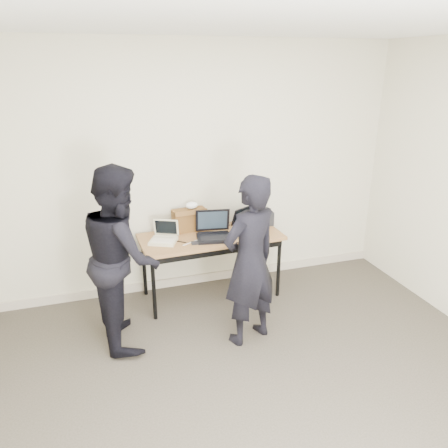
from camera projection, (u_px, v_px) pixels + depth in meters
name	position (u px, v px, depth m)	size (l,w,h in m)	color
room	(286.00, 252.00, 2.72)	(4.60, 4.60, 2.80)	#413B32
desk	(211.00, 241.00, 4.67)	(1.53, 0.71, 0.72)	olive
laptop_beige	(164.00, 238.00, 4.49)	(0.35, 0.34, 0.21)	beige
laptop_center	(214.00, 231.00, 4.59)	(0.42, 0.40, 0.28)	black
laptop_right	(248.00, 223.00, 4.88)	(0.39, 0.39, 0.22)	black
leather_satchel	(189.00, 219.00, 4.75)	(0.38, 0.21, 0.25)	brown
tissue	(192.00, 205.00, 4.71)	(0.13, 0.10, 0.08)	white
equipment_box	(260.00, 217.00, 4.97)	(0.27, 0.23, 0.16)	black
power_brick	(195.00, 243.00, 4.43)	(0.07, 0.04, 0.03)	black
cables	(215.00, 235.00, 4.66)	(1.16, 0.43, 0.01)	black
person_typist	(250.00, 262.00, 3.87)	(0.58, 0.38, 1.59)	black
person_observer	(121.00, 256.00, 3.88)	(0.81, 0.63, 1.67)	black
baseboard	(200.00, 278.00, 5.17)	(4.50, 0.03, 0.10)	#BDB09C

